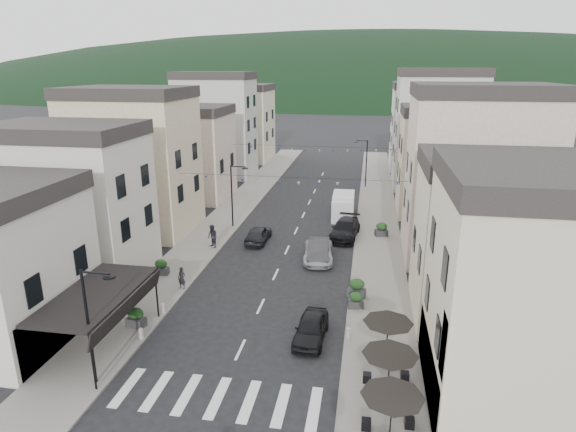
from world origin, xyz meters
name	(u,v)px	position (x,y,z in m)	size (l,w,h in m)	color
ground	(204,428)	(0.00, 0.00, 0.00)	(700.00, 700.00, 0.00)	black
sidewalk_left	(236,208)	(-7.50, 32.00, 0.06)	(4.00, 76.00, 0.12)	slate
sidewalk_right	(377,215)	(7.50, 32.00, 0.06)	(4.00, 76.00, 0.12)	slate
hill_backdrop	(362,90)	(0.00, 300.00, 0.00)	(640.00, 360.00, 70.00)	black
bistro_building	(556,305)	(14.50, 4.00, 5.00)	(10.00, 8.00, 10.00)	beige
boutique_awning	(100,296)	(-7.25, 5.00, 3.11)	(3.77, 7.50, 3.28)	black
buildings_row_left	(189,142)	(-14.50, 37.75, 6.12)	(10.20, 54.16, 14.00)	beige
buildings_row_right	(447,149)	(14.50, 36.59, 6.32)	(10.20, 54.16, 14.50)	beige
cafe_terrace	(390,360)	(7.70, 2.80, 2.36)	(2.50, 8.10, 2.53)	black
streetlamp_left_near	(93,316)	(-5.82, 2.00, 3.70)	(1.70, 0.56, 6.00)	black
streetlamp_left_far	(234,190)	(-5.82, 26.00, 3.70)	(1.70, 0.56, 6.00)	black
streetlamp_right_far	(364,158)	(5.82, 44.00, 3.70)	(1.70, 0.56, 6.00)	black
bollards	(238,348)	(0.00, 5.50, 0.42)	(11.66, 10.26, 0.60)	gray
bunting_near	(289,181)	(0.00, 22.00, 5.65)	(19.00, 0.28, 0.62)	black
bunting_far	(312,149)	(0.00, 38.00, 5.65)	(19.00, 0.28, 0.62)	black
parked_car_a	(311,328)	(3.64, 7.69, 0.69)	(1.64, 4.07, 1.39)	black
parked_car_b	(319,250)	(2.80, 19.42, 0.77)	(1.63, 4.68, 1.54)	#2D2D2F
parked_car_c	(318,252)	(2.80, 19.25, 0.68)	(2.25, 4.87, 1.35)	#999CA1
parked_car_d	(345,229)	(4.60, 24.90, 0.79)	(2.22, 5.46, 1.58)	black
parked_car_e	(258,234)	(-2.80, 22.51, 0.72)	(1.70, 4.22, 1.44)	black
delivery_van	(343,205)	(4.05, 31.07, 1.25)	(2.21, 5.36, 2.55)	silver
pedestrian_a	(182,278)	(-5.80, 12.38, 0.90)	(0.57, 0.37, 1.55)	black
pedestrian_b	(212,236)	(-6.19, 20.23, 1.11)	(0.96, 0.75, 1.97)	black
planter_la	(136,317)	(-6.56, 7.15, 0.71)	(1.18, 0.77, 1.22)	#2E2E30
planter_lb	(161,267)	(-8.17, 14.37, 0.69)	(1.11, 0.70, 1.18)	#303033
planter_ra	(357,288)	(6.00, 13.13, 0.74)	(1.27, 0.92, 1.28)	#333335
planter_rb	(356,300)	(6.00, 11.60, 0.64)	(1.04, 0.68, 1.08)	#303032
planter_rc	(382,229)	(7.81, 25.56, 0.73)	(1.23, 0.87, 1.25)	#28292B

